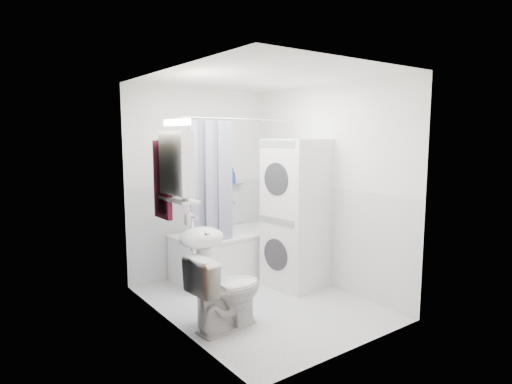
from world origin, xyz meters
TOP-DOWN VIEW (x-y plane):
  - floor at (0.00, 0.00)m, footprint 2.60×2.60m
  - room_walls at (0.00, 0.00)m, footprint 2.60×2.60m
  - wainscot at (0.00, 0.29)m, footprint 1.98×2.58m
  - door at (-0.95, -0.55)m, footprint 0.05×2.00m
  - bathtub at (0.25, 0.92)m, footprint 1.52×0.72m
  - tub_spout at (0.45, 1.25)m, footprint 0.04×0.12m
  - curtain_rod at (0.25, 0.62)m, footprint 1.70×0.02m
  - shower_curtain at (-0.22, 0.62)m, footprint 0.55×0.02m
  - sink at (-0.75, -0.10)m, footprint 0.44×0.37m
  - medicine_cabinet at (-0.90, 0.10)m, footprint 0.13×0.50m
  - shelf at (-0.89, 0.10)m, footprint 0.18×0.54m
  - shower_caddy at (0.50, 1.24)m, footprint 0.22×0.06m
  - towel at (-0.94, 0.35)m, footprint 0.07×0.33m
  - washer_dryer at (0.68, 0.17)m, footprint 0.69×0.68m
  - toilet at (-0.62, -0.32)m, footprint 0.77×0.48m
  - soap_pump at (-0.71, 0.25)m, footprint 0.08×0.17m
  - shelf_bottle at (-0.89, -0.05)m, footprint 0.07×0.18m
  - shelf_cup at (-0.89, 0.22)m, footprint 0.10×0.09m
  - shampoo_a at (0.35, 1.24)m, footprint 0.13×0.17m
  - shampoo_b at (0.47, 1.24)m, footprint 0.08×0.21m

SIDE VIEW (x-z plane):
  - floor at x=0.00m, z-range 0.00..0.00m
  - bathtub at x=0.25m, z-range 0.03..0.61m
  - toilet at x=-0.62m, z-range 0.00..0.72m
  - wainscot at x=0.00m, z-range -0.69..1.89m
  - sink at x=-0.75m, z-range 0.18..1.22m
  - washer_dryer at x=0.68m, z-range 0.00..1.77m
  - tub_spout at x=0.45m, z-range 0.88..0.92m
  - soap_pump at x=-0.71m, z-range 0.91..0.99m
  - door at x=-0.95m, z-range 0.00..2.00m
  - shower_caddy at x=0.50m, z-range 1.14..1.16m
  - shelf at x=-0.89m, z-range 1.19..1.21m
  - shampoo_b at x=0.47m, z-range 1.16..1.24m
  - shampoo_a at x=0.35m, z-range 1.16..1.29m
  - shelf_bottle at x=-0.89m, z-range 1.21..1.28m
  - shower_curtain at x=-0.22m, z-range 0.52..1.98m
  - shelf_cup at x=-0.89m, z-range 1.21..1.31m
  - towel at x=-0.94m, z-range 1.00..1.79m
  - room_walls at x=0.00m, z-range 0.19..2.79m
  - medicine_cabinet at x=-0.90m, z-range 1.21..1.92m
  - curtain_rod at x=0.25m, z-range 1.99..2.01m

